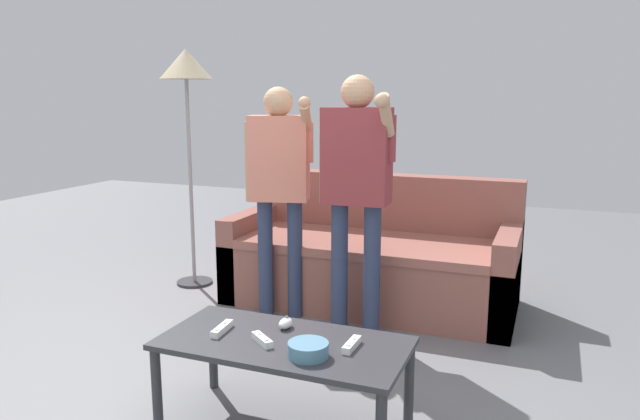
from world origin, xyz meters
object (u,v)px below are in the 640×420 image
at_px(game_remote_wand_far, 262,340).
at_px(floor_lamp, 186,78).
at_px(coffee_table, 284,351).
at_px(game_remote_wand_near, 222,329).
at_px(snack_bowl, 308,350).
at_px(game_remote_wand_spare, 352,345).
at_px(couch, 372,260).
at_px(player_left, 279,175).
at_px(player_center, 357,176).
at_px(game_remote_nunchuk, 286,323).

bearing_deg(game_remote_wand_far, floor_lamp, 130.97).
bearing_deg(coffee_table, game_remote_wand_near, -177.06).
relative_size(snack_bowl, game_remote_wand_spare, 1.10).
relative_size(floor_lamp, game_remote_wand_near, 10.83).
relative_size(couch, player_left, 1.32).
xyz_separation_m(player_left, player_center, (0.56, -0.11, 0.04)).
height_order(game_remote_wand_near, game_remote_wand_spare, same).
height_order(game_remote_nunchuk, game_remote_wand_near, game_remote_nunchuk).
bearing_deg(game_remote_wand_near, player_left, 104.06).
bearing_deg(game_remote_wand_spare, snack_bowl, -134.12).
height_order(player_center, game_remote_wand_near, player_center).
xyz_separation_m(player_center, game_remote_wand_far, (-0.02, -1.22, -0.56)).
distance_m(game_remote_nunchuk, game_remote_wand_far, 0.19).
bearing_deg(player_center, game_remote_nunchuk, -89.78).
bearing_deg(player_left, snack_bowl, -60.45).
distance_m(player_left, game_remote_wand_near, 1.42).
xyz_separation_m(couch, game_remote_nunchuk, (0.08, -1.66, 0.14)).
distance_m(snack_bowl, floor_lamp, 2.72).
relative_size(snack_bowl, game_remote_wand_near, 1.00).
bearing_deg(coffee_table, floor_lamp, 133.34).
distance_m(game_remote_nunchuk, player_center, 1.17).
bearing_deg(player_center, game_remote_wand_spare, -72.50).
height_order(couch, player_center, player_center).
bearing_deg(game_remote_wand_far, player_center, 89.06).
bearing_deg(couch, player_center, -82.90).
bearing_deg(snack_bowl, game_remote_wand_near, 168.55).
height_order(floor_lamp, game_remote_wand_near, floor_lamp).
xyz_separation_m(game_remote_nunchuk, player_center, (-0.00, 1.03, 0.55)).
distance_m(game_remote_wand_near, game_remote_wand_spare, 0.60).
bearing_deg(game_remote_wand_far, player_left, 112.33).
bearing_deg(game_remote_wand_near, couch, 84.79).
distance_m(game_remote_nunchuk, player_left, 1.37).
distance_m(couch, player_center, 0.94).
bearing_deg(game_remote_wand_spare, game_remote_nunchuk, 164.74).
height_order(game_remote_nunchuk, game_remote_wand_far, game_remote_nunchuk).
xyz_separation_m(game_remote_nunchuk, game_remote_wand_spare, (0.35, -0.10, -0.01)).
height_order(player_center, game_remote_wand_spare, player_center).
distance_m(game_remote_nunchuk, game_remote_wand_near, 0.29).
bearing_deg(floor_lamp, game_remote_wand_near, -52.87).
bearing_deg(floor_lamp, game_remote_wand_spare, -41.05).
height_order(floor_lamp, player_center, floor_lamp).
relative_size(coffee_table, game_remote_wand_near, 6.44).
bearing_deg(coffee_table, game_remote_nunchuk, 111.29).
relative_size(couch, game_remote_wand_spare, 13.18).
xyz_separation_m(snack_bowl, game_remote_wand_near, (-0.46, 0.09, -0.01)).
height_order(snack_bowl, player_center, player_center).
relative_size(couch, player_center, 1.26).
bearing_deg(game_remote_wand_near, floor_lamp, 127.13).
height_order(couch, player_left, player_left).
height_order(coffee_table, game_remote_wand_spare, game_remote_wand_spare).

